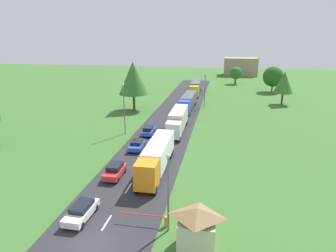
{
  "coord_description": "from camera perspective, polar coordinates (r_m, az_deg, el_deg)",
  "views": [
    {
      "loc": [
        10.11,
        -19.97,
        17.11
      ],
      "look_at": [
        1.07,
        29.16,
        1.74
      ],
      "focal_mm": 32.28,
      "sensor_mm": 36.0,
      "label": 1
    }
  ],
  "objects": [
    {
      "name": "ground_plane",
      "position": [
        28.17,
        -13.91,
        -20.88
      ],
      "size": [
        280.0,
        280.0,
        0.0
      ],
      "primitive_type": "plane",
      "color": "#3D6B2D"
    },
    {
      "name": "road",
      "position": [
        48.69,
        -2.23,
        -3.44
      ],
      "size": [
        10.0,
        140.0,
        0.06
      ],
      "primitive_type": "cube",
      "color": "#2B2B30",
      "rests_on": "ground"
    },
    {
      "name": "lane_marking_centre",
      "position": [
        46.83,
        -2.77,
        -4.26
      ],
      "size": [
        0.16,
        123.86,
        0.01
      ],
      "color": "white",
      "rests_on": "road"
    },
    {
      "name": "truck_lead",
      "position": [
        38.74,
        -2.16,
        -5.66
      ],
      "size": [
        2.6,
        13.15,
        3.55
      ],
      "color": "orange",
      "rests_on": "road"
    },
    {
      "name": "truck_second",
      "position": [
        54.42,
        1.86,
        1.17
      ],
      "size": [
        2.61,
        12.0,
        3.77
      ],
      "color": "white",
      "rests_on": "road"
    },
    {
      "name": "truck_third",
      "position": [
        70.22,
        3.82,
        4.68
      ],
      "size": [
        2.79,
        13.63,
        3.41
      ],
      "color": "blue",
      "rests_on": "road"
    },
    {
      "name": "truck_fourth",
      "position": [
        89.43,
        5.26,
        7.42
      ],
      "size": [
        2.79,
        14.81,
        3.69
      ],
      "color": "yellow",
      "rests_on": "road"
    },
    {
      "name": "car_lead",
      "position": [
        31.15,
        -16.05,
        -15.15
      ],
      "size": [
        1.97,
        4.5,
        1.46
      ],
      "color": "white",
      "rests_on": "road"
    },
    {
      "name": "car_second",
      "position": [
        38.23,
        -10.03,
        -8.28
      ],
      "size": [
        1.92,
        4.13,
        1.61
      ],
      "color": "red",
      "rests_on": "road"
    },
    {
      "name": "car_third",
      "position": [
        46.48,
        -5.88,
        -3.53
      ],
      "size": [
        2.03,
        4.2,
        1.39
      ],
      "color": "blue",
      "rests_on": "road"
    },
    {
      "name": "car_fourth",
      "position": [
        52.97,
        -3.7,
        -0.8
      ],
      "size": [
        1.87,
        4.32,
        1.54
      ],
      "color": "blue",
      "rests_on": "road"
    },
    {
      "name": "guard_booth",
      "position": [
        25.97,
        5.47,
        -18.78
      ],
      "size": [
        3.42,
        3.04,
        3.84
      ],
      "color": "beige",
      "rests_on": "ground"
    },
    {
      "name": "barrier_gate",
      "position": [
        29.16,
        -1.97,
        -17.17
      ],
      "size": [
        4.64,
        0.28,
        1.05
      ],
      "color": "orange",
      "rests_on": "ground"
    },
    {
      "name": "person_lead",
      "position": [
        29.21,
        8.3,
        -16.96
      ],
      "size": [
        0.38,
        0.22,
        1.61
      ],
      "color": "yellow",
      "rests_on": "ground"
    },
    {
      "name": "lamppost_lead",
      "position": [
        26.71,
        0.06,
        -11.78
      ],
      "size": [
        0.36,
        0.36,
        7.47
      ],
      "color": "slate",
      "rests_on": "ground"
    },
    {
      "name": "lamppost_second",
      "position": [
        52.88,
        -8.28,
        3.68
      ],
      "size": [
        0.36,
        0.36,
        9.02
      ],
      "color": "slate",
      "rests_on": "ground"
    },
    {
      "name": "lamppost_third",
      "position": [
        72.34,
        6.97,
        7.01
      ],
      "size": [
        0.36,
        0.36,
        8.22
      ],
      "color": "slate",
      "rests_on": "ground"
    },
    {
      "name": "tree_oak",
      "position": [
        109.71,
        12.67,
        9.72
      ],
      "size": [
        4.22,
        4.22,
        5.94
      ],
      "color": "#513823",
      "rests_on": "ground"
    },
    {
      "name": "tree_birch",
      "position": [
        69.38,
        -6.59,
        8.98
      ],
      "size": [
        6.67,
        6.67,
        11.13
      ],
      "color": "#513823",
      "rests_on": "ground"
    },
    {
      "name": "tree_pine",
      "position": [
        97.33,
        19.23,
        8.8
      ],
      "size": [
        6.05,
        6.05,
        7.67
      ],
      "color": "#513823",
      "rests_on": "ground"
    },
    {
      "name": "tree_elm",
      "position": [
        80.28,
        21.05,
        7.7
      ],
      "size": [
        4.75,
        4.75,
        8.2
      ],
      "color": "#513823",
      "rests_on": "ground"
    },
    {
      "name": "distant_building",
      "position": [
        133.72,
        13.52,
        10.86
      ],
      "size": [
        13.67,
        8.97,
        7.27
      ],
      "primitive_type": "cube",
      "color": "#9E846B",
      "rests_on": "ground"
    }
  ]
}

